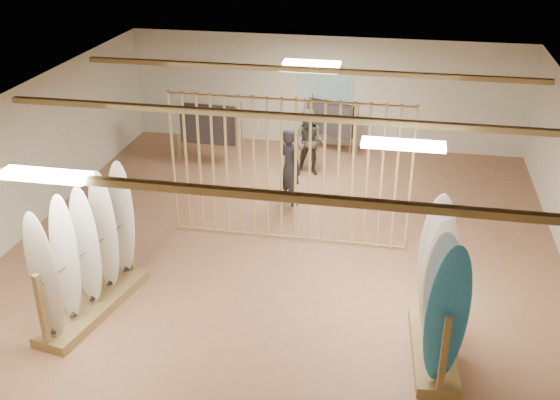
% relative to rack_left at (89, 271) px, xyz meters
% --- Properties ---
extents(floor, '(12.00, 12.00, 0.00)m').
position_rel_rack_left_xyz_m(floor, '(2.59, 2.09, -0.74)').
color(floor, '#9E6C4C').
rests_on(floor, ground).
extents(ceiling, '(12.00, 12.00, 0.00)m').
position_rel_rack_left_xyz_m(ceiling, '(2.59, 2.09, 2.06)').
color(ceiling, '#9C9B94').
rests_on(ceiling, ground).
extents(wall_back, '(12.00, 0.00, 12.00)m').
position_rel_rack_left_xyz_m(wall_back, '(2.59, 8.09, 0.66)').
color(wall_back, beige).
rests_on(wall_back, ground).
extents(wall_left, '(0.00, 12.00, 12.00)m').
position_rel_rack_left_xyz_m(wall_left, '(-2.41, 2.09, 0.66)').
color(wall_left, beige).
rests_on(wall_left, ground).
extents(ceiling_slats, '(9.50, 6.12, 0.10)m').
position_rel_rack_left_xyz_m(ceiling_slats, '(2.59, 2.09, 1.98)').
color(ceiling_slats, olive).
rests_on(ceiling_slats, ground).
extents(light_panels, '(1.20, 0.35, 0.06)m').
position_rel_rack_left_xyz_m(light_panels, '(2.59, 2.09, 2.00)').
color(light_panels, white).
rests_on(light_panels, ground).
extents(bamboo_partition, '(4.45, 0.05, 2.78)m').
position_rel_rack_left_xyz_m(bamboo_partition, '(2.59, 2.89, 0.66)').
color(bamboo_partition, tan).
rests_on(bamboo_partition, ground).
extents(poster, '(1.40, 0.03, 0.90)m').
position_rel_rack_left_xyz_m(poster, '(2.59, 8.07, 0.86)').
color(poster, '#37A2C1').
rests_on(poster, ground).
extents(rack_left, '(1.02, 2.34, 2.16)m').
position_rel_rack_left_xyz_m(rack_left, '(0.00, 0.00, 0.00)').
color(rack_left, olive).
rests_on(rack_left, floor).
extents(rack_right, '(0.72, 1.87, 2.14)m').
position_rel_rack_left_xyz_m(rack_right, '(5.26, -0.11, -0.01)').
color(rack_right, olive).
rests_on(rack_right, floor).
extents(clothing_rack_a, '(1.45, 0.41, 1.55)m').
position_rel_rack_left_xyz_m(clothing_rack_a, '(0.09, 6.22, 0.27)').
color(clothing_rack_a, silver).
rests_on(clothing_rack_a, floor).
extents(clothing_rack_b, '(1.24, 0.74, 1.39)m').
position_rel_rack_left_xyz_m(clothing_rack_b, '(2.83, 7.49, 0.17)').
color(clothing_rack_b, silver).
rests_on(clothing_rack_b, floor).
extents(shopper_a, '(0.82, 0.81, 1.89)m').
position_rel_rack_left_xyz_m(shopper_a, '(2.35, 4.45, 0.21)').
color(shopper_a, '#26252D').
rests_on(shopper_a, floor).
extents(shopper_b, '(0.96, 0.82, 1.76)m').
position_rel_rack_left_xyz_m(shopper_b, '(2.50, 6.08, 0.14)').
color(shopper_b, '#37332B').
rests_on(shopper_b, floor).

